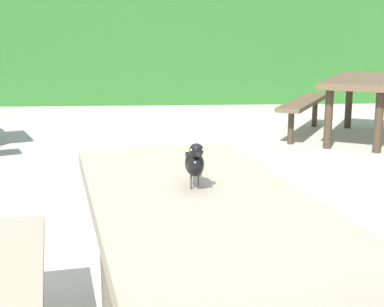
# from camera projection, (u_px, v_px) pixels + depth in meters

# --- Properties ---
(hedge_wall) EXTENTS (28.00, 1.82, 1.96)m
(hedge_wall) POSITION_uv_depth(u_px,v_px,m) (161.00, 46.00, 10.28)
(hedge_wall) COLOR #2D6B28
(hedge_wall) RESTS_ON ground
(picnic_table_foreground) EXTENTS (1.97, 1.99, 0.74)m
(picnic_table_foreground) POSITION_uv_depth(u_px,v_px,m) (202.00, 247.00, 1.99)
(picnic_table_foreground) COLOR gray
(picnic_table_foreground) RESTS_ON ground
(bird_grackle) EXTENTS (0.08, 0.29, 0.18)m
(bird_grackle) POSITION_uv_depth(u_px,v_px,m) (195.00, 162.00, 2.04)
(bird_grackle) COLOR black
(bird_grackle) RESTS_ON picnic_table_foreground
(picnic_table_mid_left) EXTENTS (2.28, 2.30, 0.74)m
(picnic_table_mid_left) POSITION_uv_depth(u_px,v_px,m) (363.00, 93.00, 6.62)
(picnic_table_mid_left) COLOR brown
(picnic_table_mid_left) RESTS_ON ground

